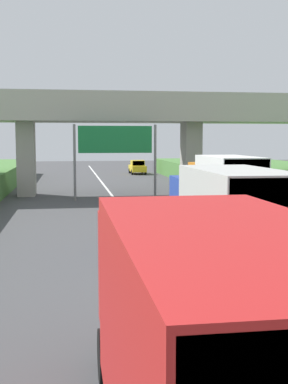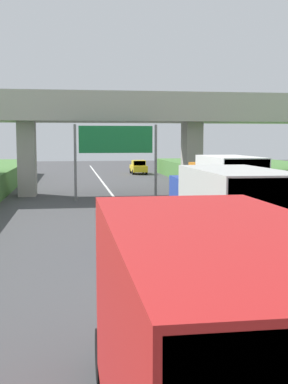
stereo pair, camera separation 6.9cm
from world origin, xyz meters
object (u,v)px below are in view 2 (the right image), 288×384
truck_blue (227,216)px  construction_barrel_4 (259,212)px  overhead_highway_sign (116,144)px  car_yellow (138,167)px  truck_orange (224,184)px  truck_red (199,335)px  construction_barrel_5 (226,201)px

truck_blue → construction_barrel_4: bearing=63.4°
overhead_highway_sign → construction_barrel_4: overhead_highway_sign is taller
truck_blue → car_yellow: (3.64, 46.75, -1.08)m
car_yellow → truck_orange: bearing=-90.5°
truck_orange → truck_red: bearing=-108.4°
truck_blue → truck_orange: size_ratio=1.00×
truck_red → truck_orange: bearing=71.6°
truck_red → truck_orange: (6.61, 19.82, 0.00)m
truck_orange → construction_barrel_5: truck_orange is taller
overhead_highway_sign → truck_red: 29.38m
truck_blue → construction_barrel_5: (4.90, 15.16, -1.47)m
truck_orange → overhead_highway_sign: bearing=117.7°
overhead_highway_sign → construction_barrel_5: 8.96m
truck_red → truck_blue: same height
car_yellow → construction_barrel_5: (1.26, -31.58, -0.40)m
truck_blue → overhead_highway_sign: bearing=94.5°
truck_red → car_yellow: bearing=83.0°
overhead_highway_sign → truck_orange: size_ratio=0.81×
truck_red → car_yellow: size_ratio=1.78×
construction_barrel_4 → truck_red: bearing=-113.5°
overhead_highway_sign → construction_barrel_5: bearing=-38.2°
truck_blue → truck_orange: same height
truck_red → construction_barrel_4: (8.35, 19.20, -1.47)m
truck_red → truck_blue: 9.57m
truck_red → construction_barrel_4: truck_red is taller
truck_orange → car_yellow: 35.94m
truck_blue → car_yellow: size_ratio=1.78×
truck_blue → construction_barrel_5: bearing=72.1°
truck_orange → car_yellow: truck_orange is taller
truck_red → car_yellow: 56.18m
overhead_highway_sign → construction_barrel_4: (6.69, -10.06, -3.49)m
overhead_highway_sign → truck_blue: size_ratio=0.81×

